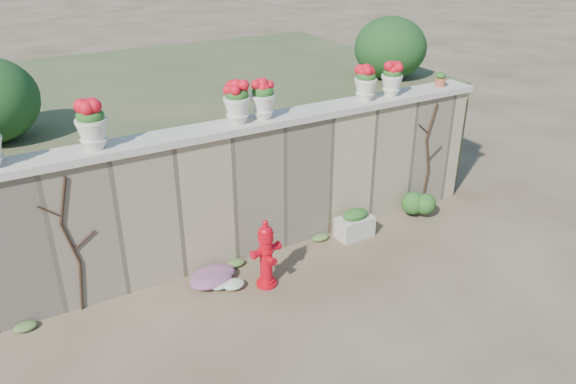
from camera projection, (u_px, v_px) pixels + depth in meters
ground at (319, 310)px, 7.39m from camera, size 80.00×80.00×0.00m
stone_wall at (255, 190)px, 8.36m from camera, size 8.00×0.40×2.00m
wall_cap at (253, 123)px, 7.90m from camera, size 8.10×0.52×0.10m
raised_fill at (180, 128)px, 10.85m from camera, size 9.00×6.00×2.00m
back_shrub_right at (390, 48)px, 10.14m from camera, size 1.30×1.30×1.10m
vine_left at (72, 244)px, 6.99m from camera, size 0.60×0.04×1.91m
vine_right at (428, 155)px, 9.64m from camera, size 0.60×0.04×1.91m
fire_hydrant at (266, 254)px, 7.68m from camera, size 0.44×0.31×1.02m
planter_box at (355, 224)px, 9.02m from camera, size 0.59×0.35×0.49m
green_shrub at (422, 202)px, 9.56m from camera, size 0.64×0.57×0.60m
magenta_clump at (206, 280)px, 7.82m from camera, size 0.86×0.57×0.23m
white_flowers at (227, 283)px, 7.79m from camera, size 0.48×0.38×0.17m
urn_pot_1 at (92, 125)px, 6.77m from camera, size 0.39×0.39×0.61m
urn_pot_2 at (237, 102)px, 7.64m from camera, size 0.37×0.37×0.59m
urn_pot_3 at (263, 99)px, 7.83m from camera, size 0.36×0.36×0.56m
urn_pot_4 at (366, 83)px, 8.64m from camera, size 0.35×0.35×0.55m
urn_pot_5 at (392, 79)px, 8.87m from camera, size 0.34×0.34×0.53m
terracotta_pot at (440, 80)px, 9.41m from camera, size 0.20×0.20×0.23m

